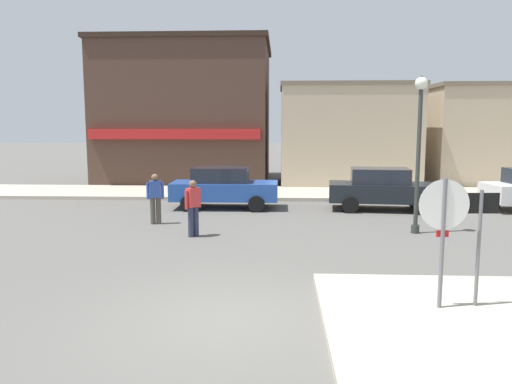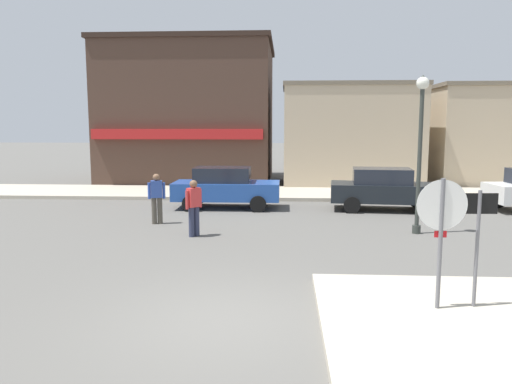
{
  "view_description": "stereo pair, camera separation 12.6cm",
  "coord_description": "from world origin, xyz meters",
  "px_view_note": "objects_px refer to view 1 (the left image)",
  "views": [
    {
      "loc": [
        0.81,
        -7.69,
        3.14
      ],
      "look_at": [
        0.21,
        4.5,
        1.5
      ],
      "focal_mm": 35.0,
      "sensor_mm": 36.0,
      "label": 1
    },
    {
      "loc": [
        0.94,
        -7.68,
        3.14
      ],
      "look_at": [
        0.21,
        4.5,
        1.5
      ],
      "focal_mm": 35.0,
      "sensor_mm": 36.0,
      "label": 2
    }
  ],
  "objects_px": {
    "one_way_sign": "(479,236)",
    "stop_sign": "(443,226)",
    "parked_car_nearest": "(224,187)",
    "lamp_post": "(419,132)",
    "parked_car_second": "(383,188)",
    "pedestrian_crossing_near": "(155,197)",
    "pedestrian_crossing_far": "(193,206)"
  },
  "relations": [
    {
      "from": "parked_car_second",
      "to": "pedestrian_crossing_near",
      "type": "relative_size",
      "value": 2.57
    },
    {
      "from": "stop_sign",
      "to": "one_way_sign",
      "type": "relative_size",
      "value": 1.1
    },
    {
      "from": "lamp_post",
      "to": "parked_car_second",
      "type": "xyz_separation_m",
      "value": [
        -0.16,
        3.99,
        -2.15
      ]
    },
    {
      "from": "parked_car_second",
      "to": "pedestrian_crossing_far",
      "type": "relative_size",
      "value": 2.57
    },
    {
      "from": "pedestrian_crossing_near",
      "to": "pedestrian_crossing_far",
      "type": "distance_m",
      "value": 2.3
    },
    {
      "from": "parked_car_nearest",
      "to": "pedestrian_crossing_far",
      "type": "height_order",
      "value": "pedestrian_crossing_far"
    },
    {
      "from": "one_way_sign",
      "to": "parked_car_second",
      "type": "height_order",
      "value": "one_way_sign"
    },
    {
      "from": "one_way_sign",
      "to": "parked_car_second",
      "type": "bearing_deg",
      "value": 87.11
    },
    {
      "from": "parked_car_nearest",
      "to": "pedestrian_crossing_near",
      "type": "distance_m",
      "value": 3.66
    },
    {
      "from": "stop_sign",
      "to": "lamp_post",
      "type": "height_order",
      "value": "lamp_post"
    },
    {
      "from": "pedestrian_crossing_far",
      "to": "stop_sign",
      "type": "bearing_deg",
      "value": -48.2
    },
    {
      "from": "parked_car_nearest",
      "to": "pedestrian_crossing_near",
      "type": "bearing_deg",
      "value": -119.95
    },
    {
      "from": "lamp_post",
      "to": "parked_car_nearest",
      "type": "xyz_separation_m",
      "value": [
        -6.1,
        4.14,
        -2.15
      ]
    },
    {
      "from": "one_way_sign",
      "to": "parked_car_nearest",
      "type": "distance_m",
      "value": 11.82
    },
    {
      "from": "one_way_sign",
      "to": "pedestrian_crossing_far",
      "type": "distance_m",
      "value": 8.02
    },
    {
      "from": "lamp_post",
      "to": "parked_car_second",
      "type": "distance_m",
      "value": 4.54
    },
    {
      "from": "stop_sign",
      "to": "pedestrian_crossing_far",
      "type": "xyz_separation_m",
      "value": [
        -5.1,
        5.7,
        -0.65
      ]
    },
    {
      "from": "lamp_post",
      "to": "parked_car_nearest",
      "type": "relative_size",
      "value": 1.13
    },
    {
      "from": "stop_sign",
      "to": "pedestrian_crossing_far",
      "type": "bearing_deg",
      "value": 131.8
    },
    {
      "from": "stop_sign",
      "to": "one_way_sign",
      "type": "bearing_deg",
      "value": 10.07
    },
    {
      "from": "parked_car_second",
      "to": "pedestrian_crossing_far",
      "type": "height_order",
      "value": "pedestrian_crossing_far"
    },
    {
      "from": "one_way_sign",
      "to": "stop_sign",
      "type": "bearing_deg",
      "value": -169.93
    },
    {
      "from": "parked_car_nearest",
      "to": "parked_car_second",
      "type": "xyz_separation_m",
      "value": [
        5.94,
        -0.15,
        0.0
      ]
    },
    {
      "from": "stop_sign",
      "to": "parked_car_nearest",
      "type": "relative_size",
      "value": 0.57
    },
    {
      "from": "pedestrian_crossing_near",
      "to": "parked_car_second",
      "type": "bearing_deg",
      "value": 21.29
    },
    {
      "from": "one_way_sign",
      "to": "pedestrian_crossing_near",
      "type": "distance_m",
      "value": 10.31
    },
    {
      "from": "stop_sign",
      "to": "pedestrian_crossing_near",
      "type": "bearing_deg",
      "value": 131.66
    },
    {
      "from": "lamp_post",
      "to": "pedestrian_crossing_near",
      "type": "distance_m",
      "value": 8.26
    },
    {
      "from": "parked_car_nearest",
      "to": "stop_sign",
      "type": "bearing_deg",
      "value": -65.71
    },
    {
      "from": "one_way_sign",
      "to": "lamp_post",
      "type": "relative_size",
      "value": 0.46
    },
    {
      "from": "stop_sign",
      "to": "parked_car_second",
      "type": "xyz_separation_m",
      "value": [
        1.15,
        10.46,
        -0.71
      ]
    },
    {
      "from": "one_way_sign",
      "to": "parked_car_nearest",
      "type": "xyz_separation_m",
      "value": [
        -5.41,
        10.5,
        -0.52
      ]
    }
  ]
}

